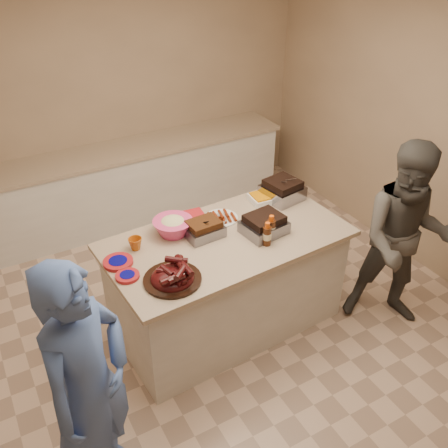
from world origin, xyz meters
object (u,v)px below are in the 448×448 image
coleslaw_bowl (174,234)px  plastic_cup (136,249)px  bbq_bottle_b (266,244)px  guest_gray (387,315)px  rib_platter (173,281)px  bbq_bottle_a (270,238)px  mustard_bottle (211,233)px  roasting_pan (282,199)px  island (227,322)px

coleslaw_bowl → plastic_cup: 0.34m
bbq_bottle_b → guest_gray: bbq_bottle_b is taller
rib_platter → guest_gray: bearing=-10.5°
bbq_bottle_a → guest_gray: 1.46m
rib_platter → bbq_bottle_a: bbq_bottle_a is taller
guest_gray → mustard_bottle: bearing=-171.1°
roasting_pan → bbq_bottle_b: bbq_bottle_b is taller
coleslaw_bowl → plastic_cup: coleslaw_bowl is taller
island → plastic_cup: size_ratio=18.16×
plastic_cup → guest_gray: (2.03, -0.85, -0.93)m
bbq_bottle_b → coleslaw_bowl: bearing=139.8°
rib_platter → bbq_bottle_b: 0.83m
island → coleslaw_bowl: size_ratio=6.03×
roasting_pan → rib_platter: bearing=-166.0°
bbq_bottle_b → guest_gray: 1.50m
mustard_bottle → roasting_pan: bearing=12.3°
mustard_bottle → plastic_cup: mustard_bottle is taller
roasting_pan → coleslaw_bowl: coleslaw_bowl is taller
island → coleslaw_bowl: 1.02m
mustard_bottle → guest_gray: (1.41, -0.77, -0.93)m
bbq_bottle_a → bbq_bottle_b: bbq_bottle_a is taller
roasting_pan → guest_gray: 1.45m
island → rib_platter: rib_platter is taller
rib_platter → bbq_bottle_a: 0.91m
island → plastic_cup: bearing=160.0°
bbq_bottle_b → mustard_bottle: bbq_bottle_b is taller
roasting_pan → bbq_bottle_a: size_ratio=1.53×
mustard_bottle → guest_gray: mustard_bottle is taller
island → bbq_bottle_a: size_ratio=9.46×
rib_platter → mustard_bottle: rib_platter is taller
roasting_pan → mustard_bottle: bearing=-177.2°
bbq_bottle_a → mustard_bottle: bearing=141.8°
guest_gray → rib_platter: bearing=-153.1°
roasting_pan → bbq_bottle_a: (-0.44, -0.48, 0.00)m
roasting_pan → mustard_bottle: size_ratio=2.67×
rib_platter → coleslaw_bowl: size_ratio=1.29×
roasting_pan → bbq_bottle_b: bearing=-143.5°
coleslaw_bowl → bbq_bottle_b: 0.76m
rib_platter → bbq_bottle_b: bbq_bottle_b is taller
bbq_bottle_a → bbq_bottle_b: bearing=-142.0°
bbq_bottle_a → mustard_bottle: size_ratio=1.75×
rib_platter → plastic_cup: 0.50m
island → roasting_pan: roasting_pan is taller
roasting_pan → island: bearing=-167.4°
roasting_pan → coleslaw_bowl: bearing=172.9°
island → rib_platter: size_ratio=4.67×
bbq_bottle_b → plastic_cup: size_ratio=1.87×
roasting_pan → coleslaw_bowl: size_ratio=0.98×
coleslaw_bowl → guest_gray: bearing=-28.0°
plastic_cup → island: bearing=-16.5°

